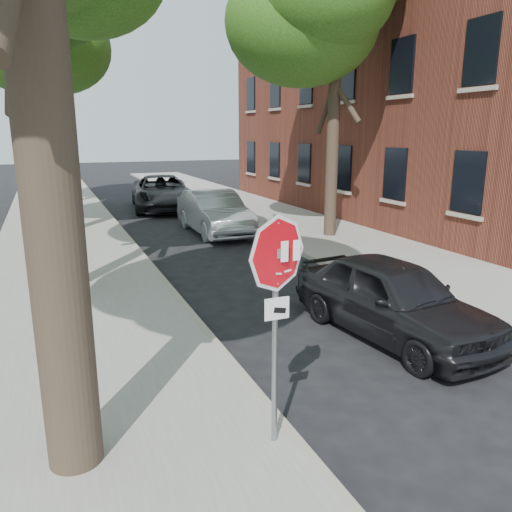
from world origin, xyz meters
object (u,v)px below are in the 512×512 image
(car_d, at_px, (162,193))
(apartment_building, at_px, (446,36))
(car_a, at_px, (393,298))
(stop_sign, at_px, (277,288))
(car_b, at_px, (214,213))
(tree_far, at_px, (35,47))
(tree_right, at_px, (335,11))

(car_d, bearing_deg, apartment_building, -14.60)
(car_a, bearing_deg, stop_sign, -152.47)
(car_d, bearing_deg, car_b, -78.66)
(apartment_building, bearing_deg, tree_far, 156.96)
(tree_far, bearing_deg, car_d, -25.81)
(apartment_building, distance_m, car_b, 13.43)
(car_b, relative_size, car_d, 0.81)
(stop_sign, bearing_deg, apartment_building, 43.65)
(tree_far, height_order, car_a, tree_far)
(tree_far, distance_m, car_d, 8.39)
(stop_sign, height_order, tree_far, tree_far)
(car_a, bearing_deg, car_d, 85.20)
(car_a, relative_size, car_d, 0.72)
(tree_right, bearing_deg, car_a, -113.11)
(apartment_building, relative_size, car_b, 4.37)
(tree_right, relative_size, car_d, 1.63)
(car_b, height_order, car_d, car_d)
(car_a, bearing_deg, tree_far, 99.32)
(tree_right, xyz_separation_m, car_b, (-3.38, 2.17, -6.45))
(tree_right, relative_size, car_b, 2.02)
(tree_far, relative_size, tree_right, 1.00)
(stop_sign, xyz_separation_m, car_d, (2.84, 18.78, -1.15))
(car_b, bearing_deg, tree_right, -32.70)
(apartment_building, distance_m, stop_sign, 21.10)
(apartment_building, bearing_deg, car_a, -134.00)
(tree_right, bearing_deg, stop_sign, -123.38)
(stop_sign, distance_m, car_b, 12.79)
(stop_sign, xyz_separation_m, car_a, (3.30, 2.22, -1.24))
(car_b, bearing_deg, apartment_building, 8.57)
(tree_right, bearing_deg, car_d, 113.94)
(apartment_building, bearing_deg, stop_sign, -136.35)
(tree_right, height_order, car_d, tree_right)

